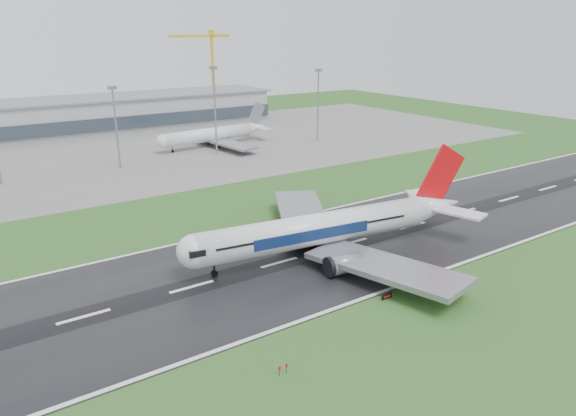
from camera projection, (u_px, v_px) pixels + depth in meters
ground at (192, 287)px, 100.64m from camera, size 520.00×520.00×0.00m
runway at (192, 287)px, 100.63m from camera, size 400.00×45.00×0.10m
apron at (56, 160)px, 199.04m from camera, size 400.00×130.00×0.08m
terminal at (27, 120)px, 243.89m from camera, size 240.00×36.00×15.00m
main_airliner at (335, 208)px, 113.30m from camera, size 78.15×75.28×20.67m
parked_airliner at (213, 127)px, 221.48m from camera, size 61.07×57.76×16.17m
tower_crane at (213, 73)px, 305.18m from camera, size 45.24×20.69×47.02m
runway_sign at (387, 297)px, 96.00m from camera, size 2.30×0.72×1.04m
floodmast_3 at (116, 130)px, 183.79m from camera, size 0.64×0.64×27.68m
floodmast_4 at (215, 113)px, 203.22m from camera, size 0.64×0.64×32.92m
floodmast_5 at (318, 107)px, 229.91m from camera, size 0.64×0.64×30.05m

